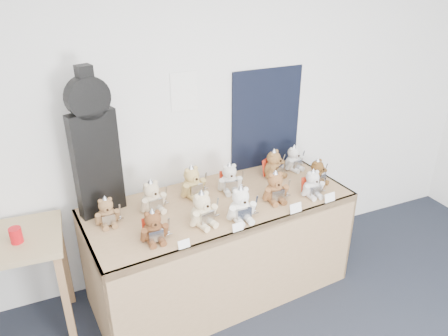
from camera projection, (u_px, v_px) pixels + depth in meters
name	position (u px, v px, depth m)	size (l,w,h in m)	color
room_shell	(184.00, 92.00, 3.28)	(6.00, 6.00, 6.00)	white
display_table	(225.00, 227.00, 3.31)	(2.07, 1.01, 0.84)	#95734C
guitar_case	(94.00, 145.00, 2.95)	(0.34, 0.18, 1.06)	black
navy_board	(266.00, 119.00, 3.69)	(0.64, 0.02, 0.86)	black
red_cup	(16.00, 235.00, 2.82)	(0.08, 0.08, 0.11)	red
teddy_front_far_left	(154.00, 227.00, 2.81)	(0.21, 0.17, 0.25)	brown
teddy_front_left	(202.00, 210.00, 2.98)	(0.24, 0.21, 0.28)	beige
teddy_front_centre	(241.00, 205.00, 3.03)	(0.23, 0.18, 0.28)	white
teddy_front_right	(275.00, 188.00, 3.27)	(0.22, 0.18, 0.27)	brown
teddy_front_far_right	(312.00, 185.00, 3.34)	(0.20, 0.16, 0.24)	silver
teddy_front_end	(317.00, 173.00, 3.52)	(0.20, 0.19, 0.24)	brown
teddy_back_left	(152.00, 198.00, 3.14)	(0.23, 0.20, 0.27)	beige
teddy_back_centre_left	(192.00, 183.00, 3.33)	(0.24, 0.21, 0.28)	tan
teddy_back_centre_right	(229.00, 179.00, 3.40)	(0.22, 0.19, 0.26)	beige
teddy_back_right	(274.00, 165.00, 3.62)	(0.22, 0.22, 0.27)	brown
teddy_back_end	(294.00, 159.00, 3.75)	(0.20, 0.18, 0.24)	silver
teddy_back_far_left	(107.00, 212.00, 2.98)	(0.19, 0.15, 0.23)	olive
entry_card_a	(184.00, 244.00, 2.76)	(0.08, 0.00, 0.06)	white
entry_card_b	(238.00, 227.00, 2.94)	(0.08, 0.00, 0.06)	white
entry_card_c	(296.00, 208.00, 3.14)	(0.10, 0.00, 0.07)	white
entry_card_d	(330.00, 197.00, 3.28)	(0.10, 0.00, 0.07)	white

